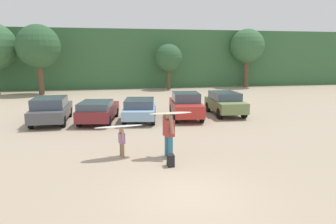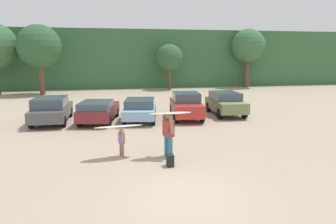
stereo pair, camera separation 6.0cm
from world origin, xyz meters
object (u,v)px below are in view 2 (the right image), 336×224
parked_car_maroon (98,110)px  person_child (122,141)px  parked_car_dark_gray (51,109)px  surfboard_cream (170,113)px  person_adult (168,132)px  backpack_dropped (170,160)px  parked_car_olive_green (225,103)px  parked_car_sky_blue (140,109)px  parked_car_red (186,105)px  surfboard_white (119,126)px

parked_car_maroon → person_child: 6.89m
parked_car_dark_gray → surfboard_cream: (5.77, -7.55, 0.96)m
person_adult → surfboard_cream: (0.10, 0.11, 0.75)m
parked_car_dark_gray → backpack_dropped: 10.31m
parked_car_maroon → person_adult: size_ratio=2.54×
person_child → surfboard_cream: 2.25m
parked_car_maroon → parked_car_olive_green: (8.41, 0.70, 0.11)m
parked_car_sky_blue → parked_car_red: 2.97m
parked_car_olive_green → person_child: 10.49m
parked_car_dark_gray → parked_car_red: bearing=-91.7°
person_adult → surfboard_cream: size_ratio=1.03×
surfboard_white → backpack_dropped: (1.79, -1.35, -1.04)m
surfboard_cream → surfboard_white: surfboard_cream is taller
parked_car_dark_gray → surfboard_cream: 9.55m
parked_car_dark_gray → surfboard_white: (3.74, -7.34, 0.46)m
person_child → surfboard_cream: size_ratio=0.65×
parked_car_dark_gray → parked_car_maroon: 2.80m
parked_car_dark_gray → person_adult: bearing=-142.8°
surfboard_white → parked_car_red: bearing=-129.8°
parked_car_red → person_child: (-4.41, -6.87, -0.21)m
person_adult → backpack_dropped: person_adult is taller
parked_car_olive_green → person_adult: person_adult is taller
parked_car_red → parked_car_maroon: bearing=97.2°
parked_car_red → surfboard_cream: size_ratio=2.50×
surfboard_cream → backpack_dropped: bearing=75.5°
parked_car_dark_gray → parked_car_olive_green: parked_car_dark_gray is taller
parked_car_olive_green → surfboard_white: 10.66m
parked_car_sky_blue → parked_car_red: size_ratio=1.00×
person_child → surfboard_white: surfboard_white is taller
parked_car_maroon → backpack_dropped: 8.74m
parked_car_maroon → person_child: size_ratio=4.01×
parked_car_olive_green → parked_car_red: bearing=104.9°
person_adult → surfboard_cream: bearing=-146.1°
parked_car_dark_gray → parked_car_red: (8.25, -0.34, 0.04)m
parked_car_sky_blue → person_adult: size_ratio=2.43×
parked_car_red → person_child: bearing=153.8°
parked_car_maroon → parked_car_red: parked_car_red is taller
parked_car_sky_blue → surfboard_cream: (0.48, -7.08, 1.02)m
parked_car_dark_gray → person_child: parked_car_dark_gray is taller
parked_car_red → parked_car_olive_green: parked_car_red is taller
parked_car_red → surfboard_white: (-4.52, -6.99, 0.42)m
parked_car_sky_blue → person_child: parked_car_sky_blue is taller
parked_car_maroon → parked_car_red: (5.49, 0.07, 0.12)m
person_adult → person_child: size_ratio=1.58×
parked_car_dark_gray → parked_car_maroon: parked_car_dark_gray is taller
parked_car_red → person_child: parked_car_red is taller
parked_car_maroon → person_child: (1.08, -6.80, -0.08)m
parked_car_red → person_child: 8.17m
parked_car_sky_blue → person_child: (-1.45, -6.75, -0.10)m
parked_car_maroon → surfboard_white: size_ratio=2.31×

